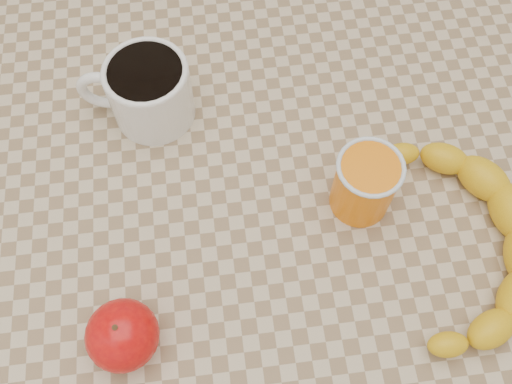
{
  "coord_description": "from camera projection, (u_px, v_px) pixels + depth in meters",
  "views": [
    {
      "loc": [
        -0.03,
        -0.27,
        1.32
      ],
      "look_at": [
        0.0,
        0.0,
        0.77
      ],
      "focal_mm": 40.0,
      "sensor_mm": 36.0,
      "label": 1
    }
  ],
  "objects": [
    {
      "name": "ground",
      "position": [
        256.0,
        339.0,
        1.31
      ],
      "size": [
        3.0,
        3.0,
        0.0
      ],
      "primitive_type": "plane",
      "color": "tan",
      "rests_on": "ground"
    },
    {
      "name": "table",
      "position": [
        256.0,
        229.0,
        0.71
      ],
      "size": [
        0.8,
        0.8,
        0.75
      ],
      "color": "tan",
      "rests_on": "ground"
    },
    {
      "name": "coffee_mug",
      "position": [
        147.0,
        90.0,
        0.64
      ],
      "size": [
        0.14,
        0.11,
        0.08
      ],
      "color": "white",
      "rests_on": "table"
    },
    {
      "name": "orange_juice_glass",
      "position": [
        365.0,
        184.0,
        0.59
      ],
      "size": [
        0.07,
        0.07,
        0.08
      ],
      "color": "orange",
      "rests_on": "table"
    },
    {
      "name": "apple",
      "position": [
        122.0,
        335.0,
        0.54
      ],
      "size": [
        0.08,
        0.08,
        0.06
      ],
      "color": "#A4050A",
      "rests_on": "table"
    },
    {
      "name": "banana",
      "position": [
        467.0,
        242.0,
        0.59
      ],
      "size": [
        0.31,
        0.36,
        0.05
      ],
      "primitive_type": null,
      "rotation": [
        0.0,
        0.0,
        -0.2
      ],
      "color": "yellow",
      "rests_on": "table"
    }
  ]
}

